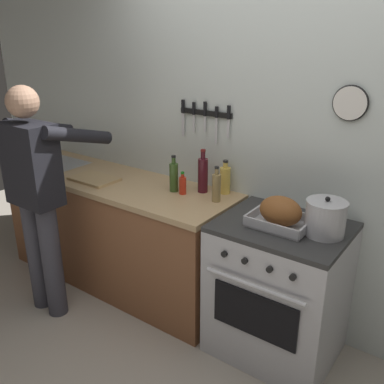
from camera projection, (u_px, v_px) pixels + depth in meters
wall_back at (280, 142)px, 2.77m from camera, size 6.00×0.13×2.60m
counter_block at (116, 230)px, 3.46m from camera, size 2.03×0.65×0.90m
stove at (278, 290)px, 2.68m from camera, size 0.76×0.67×0.90m
person_cook at (38, 190)px, 2.93m from camera, size 0.51×0.63×1.66m
roasting_pan at (280, 213)px, 2.47m from camera, size 0.35×0.26×0.18m
stock_pot at (325, 218)px, 2.37m from camera, size 0.23×0.23×0.23m
cutting_board at (94, 179)px, 3.27m from camera, size 0.36×0.24×0.02m
bottle_olive_oil at (174, 176)px, 3.01m from camera, size 0.06×0.06×0.26m
bottle_wine_red at (203, 174)px, 2.99m from camera, size 0.07×0.07×0.31m
bottle_vinegar at (216, 187)px, 2.84m from camera, size 0.06×0.06×0.24m
bottle_cooking_oil at (225, 180)px, 2.98m from camera, size 0.07×0.07×0.24m
bottle_hot_sauce at (183, 185)px, 2.98m from camera, size 0.05×0.05×0.16m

